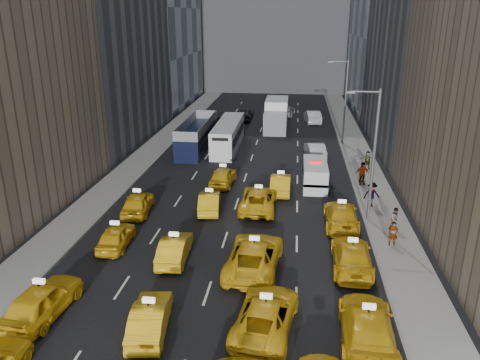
% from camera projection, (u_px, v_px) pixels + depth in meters
% --- Properties ---
extents(ground, '(160.00, 160.00, 0.00)m').
position_uv_depth(ground, '(199.00, 317.00, 21.87)').
color(ground, black).
rests_on(ground, ground).
extents(sidewalk_west, '(3.00, 90.00, 0.15)m').
position_uv_depth(sidewalk_west, '(146.00, 156.00, 46.41)').
color(sidewalk_west, gray).
rests_on(sidewalk_west, ground).
extents(sidewalk_east, '(3.00, 90.00, 0.15)m').
position_uv_depth(sidewalk_east, '(361.00, 164.00, 44.08)').
color(sidewalk_east, gray).
rests_on(sidewalk_east, ground).
extents(curb_west, '(0.15, 90.00, 0.18)m').
position_uv_depth(curb_west, '(160.00, 157.00, 46.24)').
color(curb_west, slate).
rests_on(curb_west, ground).
extents(curb_east, '(0.15, 90.00, 0.18)m').
position_uv_depth(curb_east, '(346.00, 163.00, 44.23)').
color(curb_east, slate).
rests_on(curb_east, ground).
extents(streetlight_near, '(2.15, 0.22, 9.00)m').
position_uv_depth(streetlight_near, '(372.00, 152.00, 30.44)').
color(streetlight_near, '#595B60').
rests_on(streetlight_near, ground).
extents(streetlight_far, '(2.15, 0.22, 9.00)m').
position_uv_depth(streetlight_far, '(344.00, 100.00, 49.16)').
color(streetlight_far, '#595B60').
rests_on(streetlight_far, ground).
extents(taxi_4, '(2.33, 4.95, 1.64)m').
position_uv_depth(taxi_4, '(42.00, 301.00, 21.71)').
color(taxi_4, gold).
rests_on(taxi_4, ground).
extents(taxi_5, '(2.01, 4.38, 1.39)m').
position_uv_depth(taxi_5, '(150.00, 318.00, 20.66)').
color(taxi_5, gold).
rests_on(taxi_5, ground).
extents(taxi_6, '(3.12, 5.56, 1.47)m').
position_uv_depth(taxi_6, '(266.00, 314.00, 20.84)').
color(taxi_6, gold).
rests_on(taxi_6, ground).
extents(taxi_7, '(2.52, 5.66, 1.61)m').
position_uv_depth(taxi_7, '(367.00, 327.00, 19.89)').
color(taxi_7, gold).
rests_on(taxi_7, ground).
extents(taxi_8, '(1.81, 4.03, 1.34)m').
position_uv_depth(taxi_8, '(116.00, 236.00, 28.33)').
color(taxi_8, gold).
rests_on(taxi_8, ground).
extents(taxi_9, '(1.70, 4.28, 1.39)m').
position_uv_depth(taxi_9, '(175.00, 248.00, 26.80)').
color(taxi_9, gold).
rests_on(taxi_9, ground).
extents(taxi_10, '(3.15, 6.14, 1.66)m').
position_uv_depth(taxi_10, '(254.00, 255.00, 25.76)').
color(taxi_10, gold).
rests_on(taxi_10, ground).
extents(taxi_11, '(2.26, 5.28, 1.52)m').
position_uv_depth(taxi_11, '(352.00, 256.00, 25.87)').
color(taxi_11, gold).
rests_on(taxi_11, ground).
extents(taxi_12, '(2.16, 4.50, 1.48)m').
position_uv_depth(taxi_12, '(138.00, 203.00, 33.14)').
color(taxi_12, gold).
rests_on(taxi_12, ground).
extents(taxi_13, '(1.95, 4.29, 1.36)m').
position_uv_depth(taxi_13, '(209.00, 202.00, 33.53)').
color(taxi_13, gold).
rests_on(taxi_13, ground).
extents(taxi_14, '(2.55, 5.44, 1.50)m').
position_uv_depth(taxi_14, '(259.00, 199.00, 33.86)').
color(taxi_14, gold).
rests_on(taxi_14, ground).
extents(taxi_15, '(2.20, 5.30, 1.53)m').
position_uv_depth(taxi_15, '(341.00, 215.00, 31.09)').
color(taxi_15, gold).
rests_on(taxi_15, ground).
extents(taxi_16, '(1.99, 4.42, 1.48)m').
position_uv_depth(taxi_16, '(223.00, 176.00, 38.62)').
color(taxi_16, gold).
rests_on(taxi_16, ground).
extents(taxi_17, '(1.55, 4.41, 1.45)m').
position_uv_depth(taxi_17, '(281.00, 183.00, 37.03)').
color(taxi_17, gold).
rests_on(taxi_17, ground).
extents(nypd_van, '(2.21, 5.06, 2.13)m').
position_uv_depth(nypd_van, '(315.00, 175.00, 38.30)').
color(nypd_van, silver).
rests_on(nypd_van, ground).
extents(double_decker, '(3.03, 10.62, 3.05)m').
position_uv_depth(double_decker, '(197.00, 135.00, 48.71)').
color(double_decker, black).
rests_on(double_decker, ground).
extents(city_bus, '(3.46, 10.84, 2.75)m').
position_uv_depth(city_bus, '(228.00, 135.00, 49.25)').
color(city_bus, silver).
rests_on(city_bus, ground).
extents(box_truck, '(3.43, 8.03, 3.57)m').
position_uv_depth(box_truck, '(276.00, 115.00, 57.21)').
color(box_truck, white).
rests_on(box_truck, ground).
extents(misc_car_0, '(2.22, 4.80, 1.52)m').
position_uv_depth(misc_car_0, '(315.00, 150.00, 46.04)').
color(misc_car_0, '#B5B9BD').
rests_on(misc_car_0, ground).
extents(misc_car_1, '(2.39, 4.90, 1.34)m').
position_uv_depth(misc_car_1, '(209.00, 122.00, 58.57)').
color(misc_car_1, black).
rests_on(misc_car_1, ground).
extents(misc_car_2, '(2.58, 5.37, 1.51)m').
position_uv_depth(misc_car_2, '(286.00, 111.00, 64.81)').
color(misc_car_2, gray).
rests_on(misc_car_2, ground).
extents(misc_car_3, '(1.98, 4.84, 1.64)m').
position_uv_depth(misc_car_3, '(245.00, 114.00, 62.22)').
color(misc_car_3, black).
rests_on(misc_car_3, ground).
extents(misc_car_4, '(2.32, 5.13, 1.63)m').
position_uv_depth(misc_car_4, '(312.00, 117.00, 60.87)').
color(misc_car_4, '#A5A8AD').
rests_on(misc_car_4, ground).
extents(pedestrian_0, '(0.56, 0.37, 1.54)m').
position_uv_depth(pedestrian_0, '(393.00, 234.00, 28.09)').
color(pedestrian_0, gray).
rests_on(pedestrian_0, sidewalk_east).
extents(pedestrian_1, '(0.77, 0.46, 1.53)m').
position_uv_depth(pedestrian_1, '(396.00, 219.00, 30.12)').
color(pedestrian_1, gray).
rests_on(pedestrian_1, sidewalk_east).
extents(pedestrian_2, '(1.26, 0.67, 1.86)m').
position_uv_depth(pedestrian_2, '(372.00, 195.00, 33.74)').
color(pedestrian_2, gray).
rests_on(pedestrian_2, sidewalk_east).
extents(pedestrian_3, '(1.20, 0.71, 1.91)m').
position_uv_depth(pedestrian_3, '(362.00, 174.00, 38.13)').
color(pedestrian_3, gray).
rests_on(pedestrian_3, sidewalk_east).
extents(pedestrian_4, '(0.94, 0.69, 1.71)m').
position_uv_depth(pedestrian_4, '(363.00, 172.00, 38.89)').
color(pedestrian_4, gray).
rests_on(pedestrian_4, sidewalk_east).
extents(pedestrian_5, '(1.57, 0.73, 1.64)m').
position_uv_depth(pedestrian_5, '(368.00, 160.00, 42.16)').
color(pedestrian_5, gray).
rests_on(pedestrian_5, sidewalk_east).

